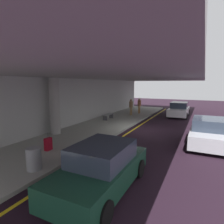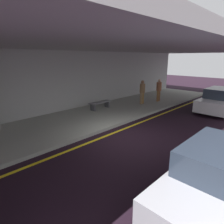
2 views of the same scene
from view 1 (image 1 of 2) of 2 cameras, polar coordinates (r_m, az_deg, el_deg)
The scene contains 14 objects.
ground_plane at distance 14.25m, azimuth 8.90°, elevation -5.36°, with size 60.00×60.00×0.00m, color black.
sidewalk at distance 15.40m, azimuth -2.20°, elevation -3.93°, with size 26.00×4.20×0.15m, color #9DA296.
lane_stripe_yellow at distance 14.42m, azimuth 6.75°, elevation -5.13°, with size 26.00×0.14×0.01m, color yellow.
support_column_left_mid at distance 12.73m, azimuth -16.94°, elevation 1.75°, with size 0.66×0.66×3.65m, color #9F9C98.
ceiling_overhang at distance 14.82m, azimuth -0.55°, elevation 10.67°, with size 28.00×13.20×0.30m, color #9C9999.
terminal_back_wall at distance 16.29m, azimuth -9.23°, elevation 3.15°, with size 26.00×0.30×3.80m, color #AFB0AD.
car_silver at distance 11.83m, azimuth 27.01°, elevation -5.53°, with size 4.10×1.92×1.50m.
car_white at distance 20.91m, azimuth 19.57°, elevation 0.67°, with size 4.10×1.92×1.50m.
car_dark_green at distance 6.34m, azimuth -3.20°, elevation -16.55°, with size 4.10×1.92×1.50m.
traveler_with_luggage at distance 21.04m, azimuth 8.26°, elevation 2.22°, with size 0.38×0.38×1.68m.
person_waiting_for_ride at distance 19.69m, azimuth 5.75°, elevation 1.83°, with size 0.38×0.38×1.68m.
suitcase_upright_primary at distance 9.92m, azimuth -18.74°, elevation -9.15°, with size 0.36×0.22×0.90m.
bench_metal at distance 17.40m, azimuth -1.15°, elevation -1.05°, with size 1.60×0.50×0.48m.
trash_bin_steel at distance 7.96m, azimuth -22.57°, elevation -12.93°, with size 0.56×0.56×0.85m, color gray.
Camera 1 is at (-13.24, -4.03, 3.40)m, focal length 30.24 mm.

